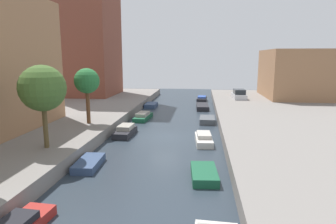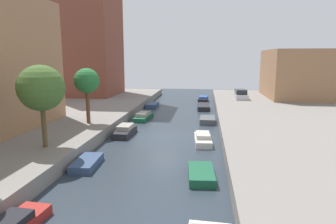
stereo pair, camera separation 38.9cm
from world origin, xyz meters
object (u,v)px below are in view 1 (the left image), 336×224
(moored_boat_left_3, at_px, (143,116))
(moored_boat_right_5, at_px, (202,99))
(street_tree_1, at_px, (42,89))
(moored_boat_right_1, at_px, (204,174))
(moored_boat_right_2, at_px, (204,139))
(moored_boat_right_3, at_px, (207,120))
(low_block_right, at_px, (298,74))
(moored_boat_left_2, at_px, (125,131))
(street_tree_2, at_px, (87,82))
(moored_boat_left_1, at_px, (89,163))
(parked_car, at_px, (239,95))
(moored_boat_left_4, at_px, (151,105))
(apartment_tower_far, at_px, (82,13))
(moored_boat_right_4, at_px, (202,107))

(moored_boat_left_3, height_order, moored_boat_right_5, moored_boat_right_5)
(street_tree_1, bearing_deg, moored_boat_right_1, -8.96)
(street_tree_1, distance_m, moored_boat_right_2, 13.08)
(moored_boat_right_2, bearing_deg, moored_boat_right_3, 87.01)
(low_block_right, distance_m, street_tree_1, 38.87)
(street_tree_1, xyz_separation_m, moored_boat_left_2, (3.58, 7.42, -4.67))
(low_block_right, bearing_deg, moored_boat_right_5, 179.52)
(street_tree_1, bearing_deg, moored_boat_right_3, 50.77)
(street_tree_2, distance_m, moored_boat_left_1, 10.16)
(street_tree_1, bearing_deg, moored_boat_right_2, 27.99)
(parked_car, height_order, moored_boat_left_4, parked_car)
(street_tree_2, xyz_separation_m, moored_boat_right_1, (10.76, -9.40, -4.65))
(moored_boat_left_1, bearing_deg, street_tree_2, 111.05)
(apartment_tower_far, xyz_separation_m, street_tree_2, (8.69, -21.05, -9.15))
(moored_boat_left_1, relative_size, moored_boat_right_1, 0.99)
(parked_car, relative_size, moored_boat_right_2, 1.12)
(low_block_right, bearing_deg, moored_boat_right_2, -121.45)
(moored_boat_left_3, bearing_deg, moored_boat_right_3, -6.83)
(moored_boat_left_2, distance_m, moored_boat_left_3, 7.17)
(street_tree_2, distance_m, moored_boat_right_3, 13.51)
(low_block_right, distance_m, street_tree_2, 33.40)
(apartment_tower_far, relative_size, moored_boat_right_5, 6.30)
(moored_boat_left_1, height_order, moored_boat_left_2, moored_boat_left_2)
(moored_boat_left_2, height_order, moored_boat_right_3, moored_boat_left_2)
(moored_boat_left_3, bearing_deg, parked_car, 44.20)
(street_tree_1, distance_m, moored_boat_left_3, 15.80)
(moored_boat_right_4, bearing_deg, moored_boat_left_3, -130.62)
(street_tree_1, relative_size, moored_boat_right_3, 1.86)
(low_block_right, height_order, moored_boat_right_2, low_block_right)
(moored_boat_left_2, bearing_deg, moored_boat_left_1, -92.37)
(street_tree_1, bearing_deg, moored_boat_left_3, 75.35)
(low_block_right, relative_size, moored_boat_right_1, 3.83)
(moored_boat_left_2, relative_size, moored_boat_right_5, 0.87)
(moored_boat_left_1, bearing_deg, moored_boat_right_4, 72.36)
(moored_boat_left_1, bearing_deg, moored_boat_left_4, 90.00)
(moored_boat_left_2, relative_size, moored_boat_right_1, 1.14)
(moored_boat_left_2, bearing_deg, street_tree_1, -115.76)
(low_block_right, bearing_deg, moored_boat_right_1, -115.00)
(moored_boat_right_3, relative_size, moored_boat_right_4, 0.68)
(street_tree_1, bearing_deg, moored_boat_right_4, 64.73)
(moored_boat_right_5, bearing_deg, moored_boat_left_1, -103.56)
(moored_boat_left_2, xyz_separation_m, moored_boat_right_3, (7.61, 6.29, -0.09))
(parked_car, bearing_deg, moored_boat_left_3, -135.80)
(street_tree_2, relative_size, moored_boat_left_4, 1.67)
(moored_boat_left_2, relative_size, moored_boat_right_2, 0.98)
(moored_boat_left_1, bearing_deg, apartment_tower_far, 112.04)
(street_tree_1, bearing_deg, parked_car, 58.76)
(apartment_tower_far, xyz_separation_m, moored_boat_right_3, (19.88, -15.05, -13.75))
(moored_boat_left_4, distance_m, moored_boat_right_2, 19.18)
(street_tree_1, relative_size, moored_boat_right_5, 1.36)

